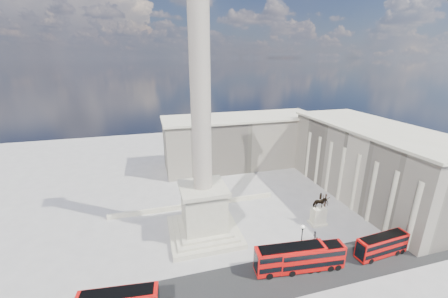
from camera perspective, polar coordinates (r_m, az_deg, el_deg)
The scene contains 17 objects.
ground at distance 55.62m, azimuth -3.04°, elevation -20.00°, with size 180.00×180.00×0.00m, color #A09C98.
asphalt_road at distance 49.55m, azimuth 6.10°, elevation -25.89°, with size 120.00×9.00×0.01m, color #262626.
nelsons_column at distance 53.11m, azimuth -4.46°, elevation -5.67°, with size 14.00×14.00×49.85m.
balustrade_wall at distance 68.39m, azimuth -6.05°, elevation -11.51°, with size 40.00×0.60×1.10m, color beige.
building_east at distance 79.55m, azimuth 28.47°, elevation -2.40°, with size 19.00×46.00×18.60m.
building_northeast at distance 91.45m, azimuth 3.61°, elevation 1.70°, with size 51.00×17.00×16.60m.
red_bus_b at distance 50.86m, azimuth 13.61°, elevation -21.19°, with size 12.10×3.85×4.82m.
red_bus_c at distance 52.22m, azimuth 17.70°, elevation -20.58°, with size 11.49×3.76×4.58m.
red_bus_d at distance 60.15m, azimuth 30.01°, elevation -16.92°, with size 10.42×3.14×4.16m.
victorian_lamp at distance 52.31m, azimuth 15.80°, elevation -17.71°, with size 0.62×0.62×7.28m.
equestrian_statue at distance 64.23m, azimuth 19.05°, elevation -12.54°, with size 3.57×2.68×7.55m.
bare_tree_near at distance 63.02m, azimuth 35.40°, elevation -11.29°, with size 2.01×2.01×8.78m.
bare_tree_mid at distance 64.17m, azimuth 20.37°, elevation -9.71°, with size 1.85×1.85×7.03m.
bare_tree_far at distance 75.14m, azimuth 27.29°, elevation -6.59°, with size 1.68×1.68×6.87m.
pedestrian_walking at distance 59.14m, azimuth 18.73°, elevation -17.54°, with size 0.55×0.36×1.52m, color black.
pedestrian_standing at distance 60.31m, azimuth 18.30°, elevation -16.62°, with size 0.82×0.64×1.69m, color black.
pedestrian_crossing at distance 58.73m, azimuth 18.70°, elevation -17.70°, with size 0.99×0.41×1.70m, color black.
Camera 1 is at (-9.03, -42.68, 34.51)m, focal length 22.00 mm.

